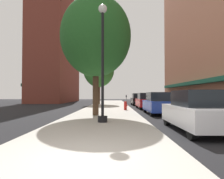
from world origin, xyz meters
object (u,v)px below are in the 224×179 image
object	(u,v)px
tree_mid	(96,37)
car_blue	(158,104)
fire_hydrant	(125,105)
car_black	(138,99)
car_red	(146,101)
tree_near	(99,69)
car_white	(197,111)
parking_meter_near	(126,99)
lamppost	(103,60)

from	to	relation	value
tree_mid	car_blue	size ratio (longest dim) A/B	1.85
fire_hydrant	car_blue	world-z (taller)	car_blue
fire_hydrant	car_black	bearing A→B (deg)	77.43
car_red	tree_near	bearing A→B (deg)	126.85
fire_hydrant	car_red	xyz separation A→B (m)	(2.34, 3.20, 0.29)
tree_mid	car_white	world-z (taller)	tree_mid
car_blue	car_black	world-z (taller)	same
car_white	car_black	distance (m)	20.55
fire_hydrant	tree_near	world-z (taller)	tree_near
parking_meter_near	car_blue	bearing A→B (deg)	-76.62
lamppost	car_blue	bearing A→B (deg)	53.71
fire_hydrant	tree_near	distance (m)	12.40
fire_hydrant	parking_meter_near	distance (m)	5.38
tree_mid	tree_near	bearing A→B (deg)	93.64
tree_near	car_black	bearing A→B (deg)	-6.00
tree_near	car_white	distance (m)	22.28
car_white	car_blue	bearing A→B (deg)	90.79
tree_mid	car_white	size ratio (longest dim) A/B	1.85
parking_meter_near	car_black	size ratio (longest dim) A/B	0.30
fire_hydrant	car_black	world-z (taller)	car_black
tree_near	car_black	distance (m)	7.06
car_black	lamppost	bearing A→B (deg)	-101.12
tree_mid	car_blue	distance (m)	6.72
lamppost	tree_mid	size ratio (longest dim) A/B	0.74
car_white	car_black	bearing A→B (deg)	90.79
lamppost	car_red	xyz separation A→B (m)	(3.91, 11.37, -2.39)
car_blue	tree_near	bearing A→B (deg)	109.59
lamppost	fire_hydrant	bearing A→B (deg)	79.13
fire_hydrant	car_black	size ratio (longest dim) A/B	0.18
lamppost	tree_mid	distance (m)	4.10
lamppost	car_red	world-z (taller)	lamppost
fire_hydrant	car_red	size ratio (longest dim) A/B	0.18
car_white	car_red	xyz separation A→B (m)	(0.00, 13.28, 0.00)
fire_hydrant	tree_mid	distance (m)	7.14
tree_mid	car_black	world-z (taller)	tree_mid
lamppost	car_black	distance (m)	19.20
tree_mid	parking_meter_near	bearing A→B (deg)	75.48
car_white	car_blue	world-z (taller)	same
fire_hydrant	car_black	xyz separation A→B (m)	(2.34, 10.48, 0.29)
car_blue	lamppost	bearing A→B (deg)	-128.52
car_black	tree_mid	bearing A→B (deg)	-105.98
tree_near	lamppost	bearing A→B (deg)	-85.06
parking_meter_near	car_red	xyz separation A→B (m)	(1.95, -2.14, -0.14)
car_white	lamppost	bearing A→B (deg)	154.77
car_red	parking_meter_near	bearing A→B (deg)	133.82
fire_hydrant	car_white	distance (m)	10.35
car_black	car_blue	bearing A→B (deg)	-89.29
tree_mid	car_black	xyz separation A→B (m)	(4.56, 15.22, -4.56)
tree_mid	car_white	distance (m)	8.37
car_black	tree_near	bearing A→B (deg)	174.71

